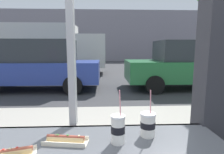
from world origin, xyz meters
The scene contains 11 objects.
ground_plane centered at (0.00, 8.00, 0.00)m, with size 60.00×60.00×0.00m, color #38383A.
sidewalk_strip centered at (0.00, 1.60, 0.08)m, with size 16.00×2.80×0.15m, color #9E998E.
window_wall centered at (0.00, 0.08, 1.83)m, with size 2.71×0.20×2.90m.
building_facade_far centered at (0.00, 22.25, 3.08)m, with size 28.00×1.20×6.16m, color gray.
soda_cup_left centered at (0.31, -0.23, 1.06)m, with size 0.09×0.09×0.33m.
soda_cup_right centered at (0.52, -0.14, 1.05)m, with size 0.10×0.10×0.31m.
hotdog_tray_near centered at (-0.27, -0.36, 0.99)m, with size 0.28×0.17×0.05m.
hotdog_tray_far centered at (0.00, -0.21, 0.99)m, with size 0.28×0.13×0.05m.
parked_car_blue centered at (-2.17, 5.68, 0.92)m, with size 4.55×1.95×1.86m.
parked_car_green centered at (3.36, 5.68, 0.92)m, with size 4.44×2.00×1.83m.
box_truck centered at (-3.05, 10.13, 1.59)m, with size 6.45×2.44×2.92m.
Camera 1 is at (0.23, -1.27, 1.54)m, focal length 29.53 mm.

